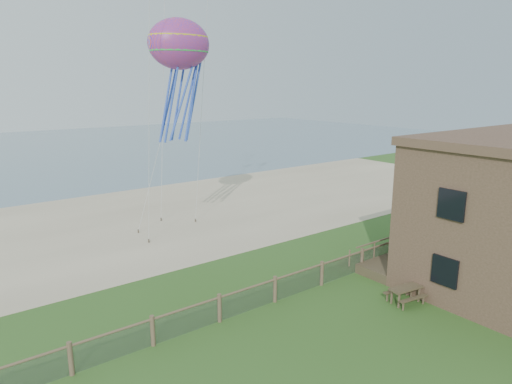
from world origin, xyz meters
TOP-DOWN VIEW (x-y plane):
  - ground at (0.00, 0.00)m, footprint 160.00×160.00m
  - sand_beach at (0.00, 22.00)m, footprint 72.00×20.00m
  - ocean at (0.00, 66.00)m, footprint 160.00×68.00m
  - chainlink_fence at (0.00, 6.00)m, footprint 36.20×0.20m
  - motel_deck at (13.00, 5.00)m, footprint 15.00×2.00m
  - picnic_table at (4.70, 2.35)m, footprint 1.77×1.44m
  - octopus_kite at (1.03, 16.30)m, footprint 4.14×3.30m

SIDE VIEW (x-z plane):
  - ground at x=0.00m, z-range 0.00..0.00m
  - ocean at x=0.00m, z-range -0.01..0.01m
  - sand_beach at x=0.00m, z-range -0.01..0.01m
  - motel_deck at x=13.00m, z-range 0.00..0.50m
  - picnic_table at x=4.70m, z-range 0.00..0.68m
  - chainlink_fence at x=0.00m, z-range -0.07..1.18m
  - octopus_kite at x=1.03m, z-range 6.30..13.91m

